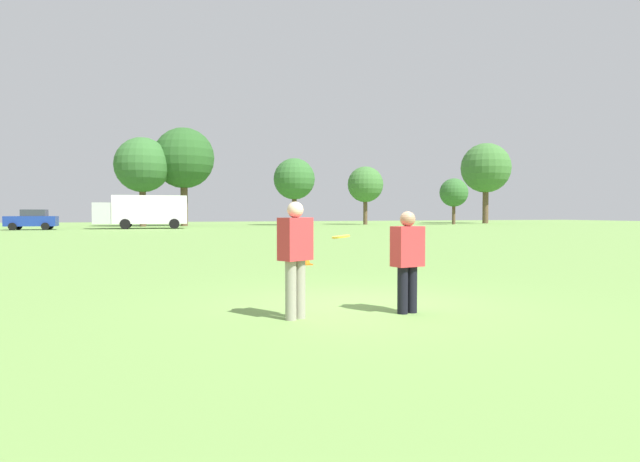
{
  "coord_description": "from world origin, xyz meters",
  "views": [
    {
      "loc": [
        -3.69,
        -8.25,
        1.54
      ],
      "look_at": [
        -0.7,
        0.18,
        1.24
      ],
      "focal_mm": 30.55,
      "sensor_mm": 36.0,
      "label": 1
    }
  ],
  "objects": [
    {
      "name": "tree_far_east_pine",
      "position": [
        36.77,
        53.22,
        4.16
      ],
      "size": [
        3.72,
        3.72,
        6.05
      ],
      "color": "brown",
      "rests_on": "ground"
    },
    {
      "name": "tree_center_elm",
      "position": [
        2.53,
        56.18,
        7.78
      ],
      "size": [
        6.96,
        6.96,
        11.31
      ],
      "color": "brown",
      "rests_on": "ground"
    },
    {
      "name": "frisbee",
      "position": [
        -0.73,
        -0.82,
        1.19
      ],
      "size": [
        0.27,
        0.27,
        0.06
      ],
      "color": "yellow"
    },
    {
      "name": "player_thrower",
      "position": [
        -1.41,
        -0.76,
        0.96
      ],
      "size": [
        0.54,
        0.45,
        1.7
      ],
      "color": "gray",
      "rests_on": "ground"
    },
    {
      "name": "tree_west_maple",
      "position": [
        -2.05,
        55.3,
        6.8
      ],
      "size": [
        6.08,
        6.08,
        9.88
      ],
      "color": "brown",
      "rests_on": "ground"
    },
    {
      "name": "parked_car_center",
      "position": [
        -11.72,
        46.2,
        0.92
      ],
      "size": [
        4.3,
        2.42,
        1.82
      ],
      "color": "navy",
      "rests_on": "ground"
    },
    {
      "name": "tree_east_birch",
      "position": [
        15.55,
        55.35,
        5.62
      ],
      "size": [
        5.03,
        5.03,
        8.17
      ],
      "color": "brown",
      "rests_on": "ground"
    },
    {
      "name": "box_truck",
      "position": [
        -2.23,
        46.62,
        1.75
      ],
      "size": [
        8.63,
        3.35,
        3.18
      ],
      "color": "white",
      "rests_on": "ground"
    },
    {
      "name": "player_defender",
      "position": [
        0.34,
        -0.89,
        0.87
      ],
      "size": [
        0.51,
        0.36,
        1.56
      ],
      "color": "black",
      "rests_on": "ground"
    },
    {
      "name": "traffic_cone",
      "position": [
        1.28,
        6.99,
        0.23
      ],
      "size": [
        0.32,
        0.32,
        0.48
      ],
      "color": "#D8590C",
      "rests_on": "ground"
    },
    {
      "name": "tree_east_oak",
      "position": [
        25.39,
        56.16,
        5.17
      ],
      "size": [
        4.62,
        4.62,
        7.51
      ],
      "color": "brown",
      "rests_on": "ground"
    },
    {
      "name": "tree_far_west_pine",
      "position": [
        44.92,
        57.54,
        7.91
      ],
      "size": [
        7.08,
        7.08,
        11.51
      ],
      "color": "brown",
      "rests_on": "ground"
    },
    {
      "name": "ground_plane",
      "position": [
        0.0,
        0.0,
        0.0
      ],
      "size": [
        171.39,
        171.39,
        0.0
      ],
      "primitive_type": "plane",
      "color": "#6B9347"
    }
  ]
}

